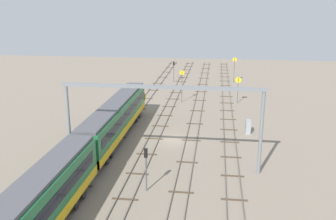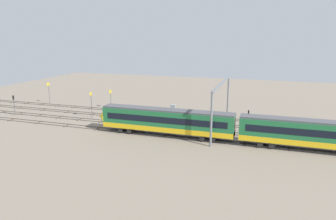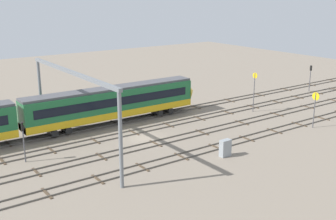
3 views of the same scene
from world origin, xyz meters
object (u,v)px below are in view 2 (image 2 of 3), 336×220
speed_sign_mid_trackside (49,90)px  relay_cabinet (173,108)px  signal_light_trackside_departure (14,102)px  speed_sign_far_trackside (91,102)px  train (315,135)px  overhead_gantry (222,94)px  speed_sign_near_foreground (111,96)px  signal_light_trackside_approach (248,118)px

speed_sign_mid_trackside → relay_cabinet: (-34.56, -0.65, -2.68)m
signal_light_trackside_departure → relay_cabinet: bearing=-157.0°
speed_sign_far_trackside → signal_light_trackside_departure: size_ratio=1.26×
train → signal_light_trackside_departure: 61.65m
train → overhead_gantry: overhead_gantry is taller
signal_light_trackside_departure → relay_cabinet: 36.15m
train → speed_sign_near_foreground: train is taller
overhead_gantry → speed_sign_near_foreground: size_ratio=4.48×
overhead_gantry → train: bearing=155.0°
speed_sign_near_foreground → signal_light_trackside_departure: (17.17, 13.36, -0.14)m
train → signal_light_trackside_departure: bearing=-3.0°
signal_light_trackside_departure → relay_cabinet: (-33.24, -14.07, -2.09)m
speed_sign_near_foreground → speed_sign_far_trackside: speed_sign_far_trackside is taller
signal_light_trackside_departure → speed_sign_far_trackside: bearing=-168.9°
signal_light_trackside_approach → relay_cabinet: 20.95m
speed_sign_mid_trackside → speed_sign_far_trackside: bearing=152.6°
speed_sign_near_foreground → signal_light_trackside_approach: bearing=163.5°
relay_cabinet → speed_sign_near_foreground: bearing=2.5°
signal_light_trackside_approach → relay_cabinet: (17.87, -10.77, -1.91)m
relay_cabinet → speed_sign_mid_trackside: bearing=1.1°
train → overhead_gantry: bearing=-25.0°
speed_sign_near_foreground → speed_sign_far_trackside: bearing=93.9°
speed_sign_near_foreground → relay_cabinet: 16.24m
speed_sign_far_trackside → relay_cabinet: size_ratio=3.14×
speed_sign_near_foreground → relay_cabinet: speed_sign_near_foreground is taller
train → overhead_gantry: 17.80m
speed_sign_mid_trackside → signal_light_trackside_departure: 13.51m
speed_sign_far_trackside → signal_light_trackside_departure: 18.20m
train → speed_sign_near_foreground: size_ratio=16.04×
train → relay_cabinet: bearing=-31.5°
overhead_gantry → speed_sign_near_foreground: (28.74, -9.33, -3.82)m
speed_sign_far_trackside → signal_light_trackside_departure: bearing=11.1°
relay_cabinet → signal_light_trackside_approach: bearing=148.9°
train → speed_sign_far_trackside: bearing=-8.8°
speed_sign_mid_trackside → relay_cabinet: size_ratio=3.02×
speed_sign_far_trackside → signal_light_trackside_approach: (-33.26, 0.20, -0.81)m
overhead_gantry → speed_sign_mid_trackside: overhead_gantry is taller
overhead_gantry → speed_sign_far_trackside: overhead_gantry is taller
signal_light_trackside_departure → relay_cabinet: signal_light_trackside_departure is taller
signal_light_trackside_approach → signal_light_trackside_departure: 51.22m
speed_sign_far_trackside → relay_cabinet: speed_sign_far_trackside is taller
speed_sign_far_trackside → relay_cabinet: (-15.39, -10.57, -2.72)m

